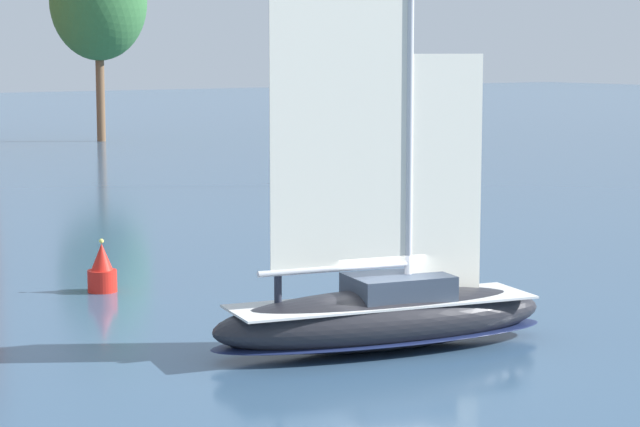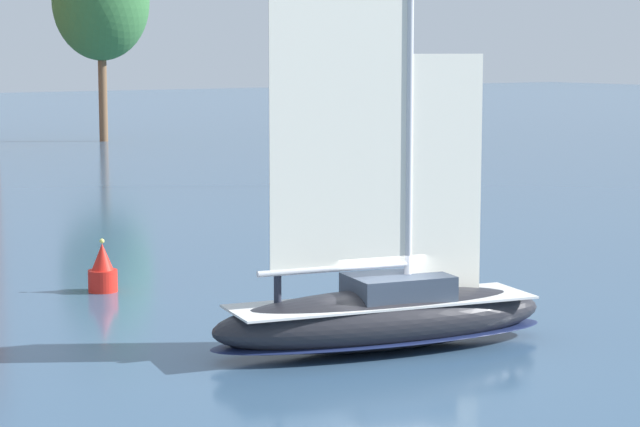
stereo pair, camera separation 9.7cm
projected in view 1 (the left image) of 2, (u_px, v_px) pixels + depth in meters
ground_plane at (382, 348)px, 33.61m from camera, size 400.00×400.00×0.00m
tree_shore_left at (98, 2)px, 107.82m from camera, size 8.40×8.40×17.29m
sailboat_main at (383, 310)px, 33.47m from camera, size 10.00×4.56×13.27m
sailboat_moored_near_marina at (352, 174)px, 73.91m from camera, size 5.04×7.39×9.97m
channel_buoy at (102, 271)px, 41.39m from camera, size 0.97×0.97×1.78m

